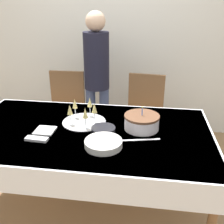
% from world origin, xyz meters
% --- Properties ---
extents(ground_plane, '(12.00, 12.00, 0.00)m').
position_xyz_m(ground_plane, '(0.00, 0.00, 0.00)').
color(ground_plane, '#93704C').
extents(wall_back, '(8.00, 0.05, 2.70)m').
position_xyz_m(wall_back, '(0.00, 1.63, 1.35)').
color(wall_back, silver).
rests_on(wall_back, ground_plane).
extents(dining_table, '(2.01, 1.13, 0.75)m').
position_xyz_m(dining_table, '(0.00, 0.00, 0.65)').
color(dining_table, white).
rests_on(dining_table, ground_plane).
extents(dining_chair_far_left, '(0.43, 0.43, 0.96)m').
position_xyz_m(dining_chair_far_left, '(-0.45, 0.88, 0.53)').
color(dining_chair_far_left, brown).
rests_on(dining_chair_far_left, ground_plane).
extents(dining_chair_far_right, '(0.46, 0.46, 0.96)m').
position_xyz_m(dining_chair_far_right, '(0.45, 0.88, 0.53)').
color(dining_chair_far_right, brown).
rests_on(dining_chair_far_right, ground_plane).
extents(birthday_cake, '(0.28, 0.28, 0.19)m').
position_xyz_m(birthday_cake, '(0.44, 0.08, 0.81)').
color(birthday_cake, white).
rests_on(birthday_cake, dining_table).
extents(champagne_tray, '(0.37, 0.37, 0.18)m').
position_xyz_m(champagne_tray, '(-0.05, 0.14, 0.82)').
color(champagne_tray, silver).
rests_on(champagne_tray, dining_table).
extents(plate_stack_main, '(0.27, 0.27, 0.05)m').
position_xyz_m(plate_stack_main, '(0.19, -0.24, 0.77)').
color(plate_stack_main, silver).
rests_on(plate_stack_main, dining_table).
extents(plate_stack_dessert, '(0.19, 0.19, 0.03)m').
position_xyz_m(plate_stack_dessert, '(0.15, 0.01, 0.76)').
color(plate_stack_dessert, black).
rests_on(plate_stack_dessert, dining_table).
extents(cake_knife, '(0.30, 0.08, 0.00)m').
position_xyz_m(cake_knife, '(0.44, -0.11, 0.75)').
color(cake_knife, silver).
rests_on(cake_knife, dining_table).
extents(fork_pile, '(0.17, 0.07, 0.02)m').
position_xyz_m(fork_pile, '(-0.32, -0.22, 0.76)').
color(fork_pile, silver).
rests_on(fork_pile, dining_table).
extents(napkin_pile, '(0.15, 0.15, 0.01)m').
position_xyz_m(napkin_pile, '(-0.31, -0.07, 0.76)').
color(napkin_pile, white).
rests_on(napkin_pile, dining_table).
extents(person_standing, '(0.28, 0.28, 1.61)m').
position_xyz_m(person_standing, '(-0.09, 0.98, 0.97)').
color(person_standing, '#3F4C72').
rests_on(person_standing, ground_plane).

